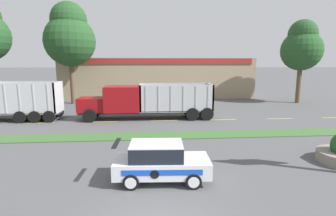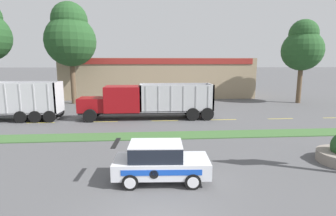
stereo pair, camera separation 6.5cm
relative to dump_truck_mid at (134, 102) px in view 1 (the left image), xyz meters
The scene contains 12 objects.
grass_verge 6.45m from the dump_truck_mid, 76.90° to the right, with size 120.00×1.96×0.06m, color #3D6633.
centre_line_3 8.32m from the dump_truck_mid, behind, with size 2.40×0.14×0.01m, color yellow.
centre_line_4 3.32m from the dump_truck_mid, 157.53° to the right, with size 2.40×0.14×0.01m, color yellow.
centre_line_5 3.34m from the dump_truck_mid, 22.25° to the right, with size 2.40×0.14×0.01m, color yellow.
centre_line_6 8.35m from the dump_truck_mid, ahead, with size 2.40×0.14×0.01m, color yellow.
centre_line_7 13.65m from the dump_truck_mid, ahead, with size 2.40×0.14×0.01m, color yellow.
centre_line_8 19.01m from the dump_truck_mid, ahead, with size 2.40×0.14×0.01m, color yellow.
dump_truck_mid is the anchor object (origin of this frame).
rally_car 13.32m from the dump_truck_mid, 82.63° to the right, with size 4.22×2.12×1.74m.
store_building_backdrop 18.88m from the dump_truck_mid, 81.15° to the left, with size 27.81×12.10×5.81m.
tree_behind_centre 14.55m from the dump_truck_mid, 129.49° to the left, with size 6.21×6.21×12.44m.
tree_behind_right 22.96m from the dump_truck_mid, 21.64° to the left, with size 5.05×5.05×10.47m.
Camera 1 is at (-0.26, -7.53, 5.13)m, focal length 28.00 mm.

